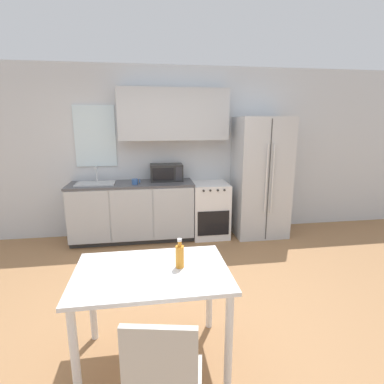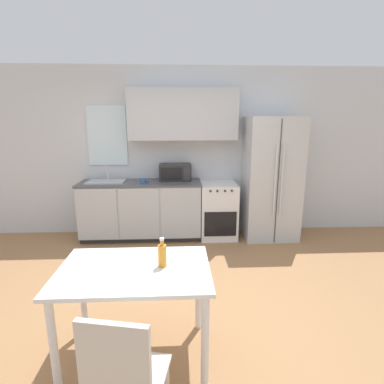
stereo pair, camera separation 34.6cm
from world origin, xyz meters
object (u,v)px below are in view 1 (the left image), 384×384
Objects in this scene: refrigerator at (260,177)px; dining_chair_near at (163,383)px; microwave at (166,172)px; drink_bottle at (180,256)px; oven_range at (209,210)px; coffee_mug at (135,182)px; dining_table at (152,285)px.

refrigerator reaches higher than dining_chair_near.
drink_bottle is (-0.09, -2.65, -0.19)m from microwave.
oven_range is at bearing -9.26° from microwave.
refrigerator reaches higher than oven_range.
refrigerator is 2.06× the size of dining_chair_near.
drink_bottle is at bearing -122.68° from refrigerator.
coffee_mug reaches higher than oven_range.
refrigerator is 3.13m from dining_table.
drink_bottle is at bearing -106.95° from oven_range.
oven_range is at bearing 85.27° from dining_chair_near.
microwave reaches higher than dining_table.
dining_chair_near is at bearing -106.03° from oven_range.
dining_chair_near is at bearing -87.63° from dining_table.
drink_bottle is (0.18, 0.78, 0.33)m from dining_chair_near.
dining_table is (0.18, -2.45, -0.31)m from coffee_mug.
coffee_mug is at bearing -155.20° from microwave.
dining_table is (-0.98, -2.56, 0.21)m from oven_range.
refrigerator is 1.69× the size of dining_table.
coffee_mug is 0.56× the size of drink_bottle.
microwave is 2.22× the size of drink_bottle.
oven_range is at bearing 177.47° from refrigerator.
oven_range is 0.93m from microwave.
microwave is 3.48m from dining_chair_near.
oven_range is 6.98× the size of coffee_mug.
microwave is 0.45× the size of dining_table.
refrigerator is 2.00m from coffee_mug.
microwave reaches higher than coffee_mug.
dining_chair_near reaches higher than dining_table.
oven_range is 3.88× the size of drink_bottle.
oven_range is 0.98m from refrigerator.
dining_table is 1.22× the size of dining_chair_near.
dining_chair_near is 0.87m from drink_bottle.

